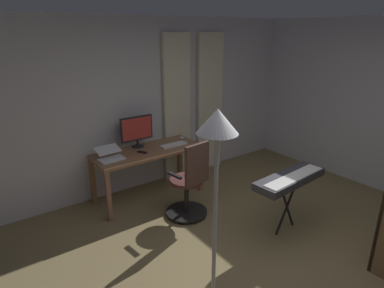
# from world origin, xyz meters

# --- Properties ---
(ground_plane) EXTENTS (7.38, 7.38, 0.00)m
(ground_plane) POSITION_xyz_m (0.00, 0.00, 0.00)
(ground_plane) COLOR olive
(back_room_partition) EXTENTS (5.68, 0.10, 2.58)m
(back_room_partition) POSITION_xyz_m (0.00, -2.70, 1.29)
(back_room_partition) COLOR silver
(back_room_partition) RESTS_ON ground
(curtain_left_panel) EXTENTS (0.51, 0.06, 2.35)m
(curtain_left_panel) POSITION_xyz_m (-1.21, -2.59, 1.18)
(curtain_left_panel) COLOR beige
(curtain_left_panel) RESTS_ON ground
(curtain_right_panel) EXTENTS (0.48, 0.06, 2.35)m
(curtain_right_panel) POSITION_xyz_m (-0.53, -2.59, 1.18)
(curtain_right_panel) COLOR beige
(curtain_right_panel) RESTS_ON ground
(desk) EXTENTS (1.57, 0.64, 0.75)m
(desk) POSITION_xyz_m (0.23, -2.23, 0.65)
(desk) COLOR #8F6342
(desk) RESTS_ON ground
(office_chair) EXTENTS (0.56, 0.56, 1.07)m
(office_chair) POSITION_xyz_m (0.07, -1.41, 0.49)
(office_chair) COLOR black
(office_chair) RESTS_ON ground
(computer_monitor) EXTENTS (0.50, 0.18, 0.46)m
(computer_monitor) POSITION_xyz_m (0.28, -2.43, 1.01)
(computer_monitor) COLOR #232328
(computer_monitor) RESTS_ON desk
(computer_keyboard) EXTENTS (0.41, 0.14, 0.02)m
(computer_keyboard) POSITION_xyz_m (-0.18, -2.17, 0.76)
(computer_keyboard) COLOR white
(computer_keyboard) RESTS_ON desk
(laptop) EXTENTS (0.35, 0.32, 0.15)m
(laptop) POSITION_xyz_m (0.80, -2.21, 0.80)
(laptop) COLOR white
(laptop) RESTS_ON desk
(computer_mouse) EXTENTS (0.06, 0.10, 0.04)m
(computer_mouse) POSITION_xyz_m (-0.46, -2.35, 0.76)
(computer_mouse) COLOR silver
(computer_mouse) RESTS_ON desk
(cell_phone_face_up) EXTENTS (0.13, 0.16, 0.01)m
(cell_phone_face_up) POSITION_xyz_m (0.34, -2.18, 0.75)
(cell_phone_face_up) COLOR black
(cell_phone_face_up) RESTS_ON desk
(piano_keyboard) EXTENTS (1.05, 0.39, 0.76)m
(piano_keyboard) POSITION_xyz_m (-0.71, -0.44, 0.69)
(piano_keyboard) COLOR black
(piano_keyboard) RESTS_ON ground
(floor_lamp) EXTENTS (0.28, 0.28, 1.92)m
(floor_lamp) POSITION_xyz_m (1.00, 0.20, 1.53)
(floor_lamp) COLOR black
(floor_lamp) RESTS_ON ground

